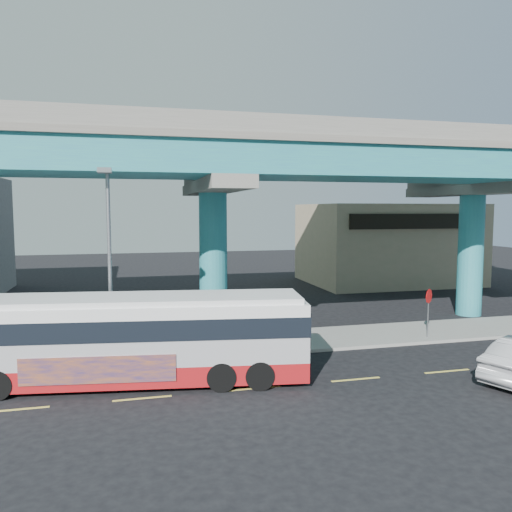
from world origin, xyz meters
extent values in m
plane|color=black|center=(0.00, 0.00, 0.00)|extent=(120.00, 120.00, 0.00)
cube|color=gray|center=(0.00, 5.50, 0.07)|extent=(70.00, 4.00, 0.15)
cube|color=#D8C64C|center=(-8.00, -0.30, 0.01)|extent=(2.00, 0.12, 0.01)
cube|color=#D8C64C|center=(-4.00, -0.30, 0.01)|extent=(2.00, 0.12, 0.01)
cube|color=#D8C64C|center=(0.00, -0.30, 0.01)|extent=(2.00, 0.12, 0.01)
cube|color=#D8C64C|center=(4.00, -0.30, 0.01)|extent=(2.00, 0.12, 0.01)
cube|color=#D8C64C|center=(8.00, -0.30, 0.01)|extent=(2.00, 0.12, 0.01)
cylinder|color=#256C8C|center=(0.00, 9.00, 3.70)|extent=(1.50, 1.50, 7.40)
cube|color=gray|center=(0.00, 9.00, 7.70)|extent=(2.00, 12.00, 0.60)
cube|color=gray|center=(0.00, 12.50, 8.60)|extent=(1.80, 5.00, 1.20)
cylinder|color=#256C8C|center=(16.00, 9.00, 3.70)|extent=(1.50, 1.50, 7.40)
cube|color=gray|center=(16.00, 9.00, 7.70)|extent=(2.00, 12.00, 0.60)
cube|color=gray|center=(16.00, 12.50, 8.60)|extent=(1.80, 5.00, 1.20)
cube|color=#256C8C|center=(0.00, 5.50, 8.70)|extent=(52.00, 5.00, 1.40)
cube|color=gray|center=(0.00, 5.50, 9.55)|extent=(52.00, 5.40, 0.30)
cube|color=gray|center=(0.00, 3.00, 10.10)|extent=(52.00, 0.25, 0.80)
cube|color=gray|center=(0.00, 8.00, 10.10)|extent=(52.00, 0.25, 0.80)
cube|color=#256C8C|center=(0.00, 12.50, 9.90)|extent=(52.00, 5.00, 1.40)
cube|color=gray|center=(0.00, 12.50, 10.75)|extent=(52.00, 5.40, 0.30)
cube|color=gray|center=(0.00, 10.00, 11.30)|extent=(52.00, 0.25, 0.80)
cube|color=gray|center=(0.00, 15.00, 11.30)|extent=(52.00, 0.25, 0.80)
cube|color=tan|center=(18.00, 23.00, 3.50)|extent=(14.00, 10.00, 7.00)
cube|color=black|center=(18.00, 17.90, 5.60)|extent=(12.00, 0.25, 1.20)
cube|color=#9F1317|center=(-4.21, 1.38, 0.59)|extent=(13.04, 4.48, 0.75)
cube|color=silver|center=(-4.21, 1.38, 1.76)|extent=(13.04, 4.48, 1.60)
cube|color=black|center=(-4.21, 1.38, 2.29)|extent=(13.10, 4.54, 0.75)
cube|color=silver|center=(-4.21, 1.38, 2.88)|extent=(13.04, 4.48, 0.43)
cube|color=silver|center=(-4.21, 1.38, 3.20)|extent=(12.60, 4.18, 0.21)
cube|color=black|center=(2.13, 0.48, 2.13)|extent=(0.41, 2.45, 1.28)
cube|color=navy|center=(-5.46, 0.16, 0.98)|extent=(5.28, 0.80, 0.96)
cylinder|color=black|center=(-8.47, 3.22, 0.53)|extent=(1.10, 0.47, 1.07)
cylinder|color=black|center=(-1.22, -0.29, 0.53)|extent=(1.10, 0.47, 1.07)
cylinder|color=black|center=(-0.88, 2.14, 0.53)|extent=(1.10, 0.47, 1.07)
cylinder|color=black|center=(0.15, -0.48, 0.53)|extent=(1.10, 0.47, 1.07)
cylinder|color=black|center=(0.49, 1.95, 0.53)|extent=(1.10, 0.47, 1.07)
cylinder|color=gray|center=(-5.14, 4.00, 4.18)|extent=(0.16, 0.16, 8.06)
cylinder|color=gray|center=(-5.14, 2.91, 7.99)|extent=(0.12, 2.18, 0.12)
cube|color=gray|center=(-5.14, 1.82, 7.93)|extent=(0.50, 0.70, 0.18)
cylinder|color=gray|center=(10.02, 4.20, 1.21)|extent=(0.06, 0.06, 2.13)
cylinder|color=#B20A0A|center=(10.02, 4.17, 2.23)|extent=(0.62, 0.45, 0.74)
camera|label=1|loc=(-4.24, -17.44, 6.49)|focal=35.00mm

